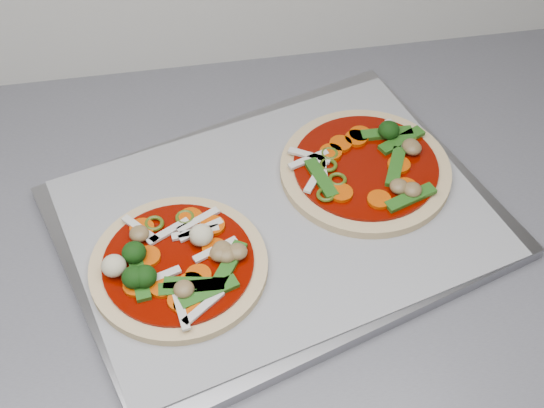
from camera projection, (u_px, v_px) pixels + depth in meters
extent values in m
cube|color=slate|center=(277.00, 249.00, 0.81)|extent=(3.60, 0.60, 0.04)
cube|color=gray|center=(279.00, 222.00, 0.80)|extent=(0.52, 0.44, 0.01)
cube|color=#929397|center=(279.00, 217.00, 0.79)|extent=(0.48, 0.40, 0.00)
cylinder|color=#DEBA83|center=(179.00, 266.00, 0.74)|extent=(0.24, 0.24, 0.01)
cylinder|color=#750E00|center=(178.00, 262.00, 0.74)|extent=(0.20, 0.20, 0.00)
cube|color=silver|center=(168.00, 232.00, 0.76)|extent=(0.05, 0.03, 0.00)
cylinder|color=#DD4F00|center=(162.00, 287.00, 0.71)|extent=(0.03, 0.03, 0.00)
cylinder|color=#DD4F00|center=(215.00, 249.00, 0.74)|extent=(0.04, 0.04, 0.00)
ellipsoid|color=brown|center=(220.00, 253.00, 0.73)|extent=(0.03, 0.03, 0.01)
ellipsoid|color=#C1BA95|center=(114.00, 266.00, 0.72)|extent=(0.03, 0.03, 0.02)
cube|color=#246118|center=(139.00, 276.00, 0.72)|extent=(0.02, 0.06, 0.00)
cube|color=silver|center=(201.00, 230.00, 0.76)|extent=(0.05, 0.02, 0.00)
cube|color=silver|center=(180.00, 308.00, 0.70)|extent=(0.02, 0.05, 0.00)
ellipsoid|color=brown|center=(237.00, 252.00, 0.73)|extent=(0.02, 0.02, 0.01)
ellipsoid|color=brown|center=(139.00, 234.00, 0.75)|extent=(0.03, 0.03, 0.01)
ellipsoid|color=brown|center=(184.00, 289.00, 0.71)|extent=(0.02, 0.02, 0.01)
cube|color=silver|center=(140.00, 229.00, 0.76)|extent=(0.04, 0.04, 0.00)
cube|color=silver|center=(203.00, 307.00, 0.70)|extent=(0.04, 0.04, 0.00)
ellipsoid|color=brown|center=(199.00, 238.00, 0.75)|extent=(0.02, 0.02, 0.01)
torus|color=#3B4F11|center=(185.00, 218.00, 0.77)|extent=(0.03, 0.03, 0.00)
cylinder|color=#DD4F00|center=(191.00, 284.00, 0.71)|extent=(0.03, 0.03, 0.00)
ellipsoid|color=#163E0E|center=(145.00, 276.00, 0.71)|extent=(0.02, 0.02, 0.02)
cylinder|color=#DD4F00|center=(198.00, 275.00, 0.72)|extent=(0.03, 0.03, 0.00)
ellipsoid|color=brown|center=(222.00, 249.00, 0.74)|extent=(0.03, 0.03, 0.01)
cylinder|color=#DD4F00|center=(142.00, 228.00, 0.76)|extent=(0.04, 0.04, 0.00)
cylinder|color=#DD4F00|center=(213.00, 226.00, 0.76)|extent=(0.03, 0.03, 0.00)
ellipsoid|color=brown|center=(226.00, 255.00, 0.73)|extent=(0.03, 0.03, 0.01)
cylinder|color=#DD4F00|center=(148.00, 257.00, 0.74)|extent=(0.03, 0.03, 0.00)
ellipsoid|color=#163E0E|center=(134.00, 252.00, 0.73)|extent=(0.03, 0.03, 0.02)
cube|color=silver|center=(198.00, 220.00, 0.77)|extent=(0.05, 0.03, 0.00)
cylinder|color=#DD4F00|center=(181.00, 300.00, 0.70)|extent=(0.03, 0.03, 0.00)
cube|color=silver|center=(215.00, 250.00, 0.74)|extent=(0.05, 0.03, 0.00)
cube|color=#246118|center=(209.00, 292.00, 0.71)|extent=(0.06, 0.03, 0.00)
cube|color=#246118|center=(229.00, 265.00, 0.73)|extent=(0.04, 0.06, 0.00)
cube|color=#246118|center=(194.00, 284.00, 0.71)|extent=(0.06, 0.02, 0.00)
ellipsoid|color=#163E0E|center=(134.00, 277.00, 0.71)|extent=(0.03, 0.03, 0.02)
cube|color=silver|center=(157.00, 278.00, 0.72)|extent=(0.05, 0.02, 0.00)
ellipsoid|color=#C1BA95|center=(201.00, 235.00, 0.74)|extent=(0.03, 0.03, 0.02)
cylinder|color=#DD4F00|center=(136.00, 286.00, 0.71)|extent=(0.03, 0.03, 0.00)
cylinder|color=#DD4F00|center=(187.00, 305.00, 0.70)|extent=(0.03, 0.03, 0.00)
cube|color=#246118|center=(189.00, 288.00, 0.71)|extent=(0.06, 0.02, 0.00)
cylinder|color=#DD4F00|center=(190.00, 218.00, 0.77)|extent=(0.03, 0.03, 0.00)
cube|color=silver|center=(195.00, 233.00, 0.76)|extent=(0.05, 0.01, 0.00)
torus|color=#3B4F11|center=(154.00, 224.00, 0.76)|extent=(0.03, 0.03, 0.00)
cylinder|color=#DEBA83|center=(365.00, 170.00, 0.83)|extent=(0.26, 0.26, 0.01)
cylinder|color=#750E00|center=(366.00, 166.00, 0.82)|extent=(0.22, 0.22, 0.00)
ellipsoid|color=brown|center=(412.00, 190.00, 0.79)|extent=(0.02, 0.02, 0.01)
cylinder|color=#DD4F00|center=(331.00, 152.00, 0.83)|extent=(0.03, 0.03, 0.00)
ellipsoid|color=#163E0E|center=(389.00, 130.00, 0.84)|extent=(0.03, 0.03, 0.02)
ellipsoid|color=brown|center=(413.00, 148.00, 0.83)|extent=(0.03, 0.03, 0.01)
cube|color=silver|center=(323.00, 172.00, 0.81)|extent=(0.01, 0.05, 0.00)
cylinder|color=#DD4F00|center=(341.00, 193.00, 0.79)|extent=(0.03, 0.03, 0.00)
torus|color=#3B4F11|center=(337.00, 180.00, 0.80)|extent=(0.02, 0.02, 0.00)
cylinder|color=#DD4F00|center=(379.00, 200.00, 0.78)|extent=(0.03, 0.03, 0.00)
torus|color=#3B4F11|center=(329.00, 154.00, 0.83)|extent=(0.03, 0.03, 0.00)
ellipsoid|color=brown|center=(411.00, 146.00, 0.83)|extent=(0.03, 0.03, 0.01)
cylinder|color=#DD4F00|center=(341.00, 144.00, 0.84)|extent=(0.03, 0.03, 0.00)
cube|color=silver|center=(309.00, 156.00, 0.83)|extent=(0.05, 0.03, 0.00)
cylinder|color=#DD4F00|center=(356.00, 138.00, 0.84)|extent=(0.03, 0.03, 0.00)
cube|color=#246118|center=(396.00, 167.00, 0.81)|extent=(0.04, 0.06, 0.00)
torus|color=#3B4F11|center=(326.00, 195.00, 0.79)|extent=(0.02, 0.02, 0.00)
cylinder|color=#DD4F00|center=(360.00, 134.00, 0.85)|extent=(0.03, 0.03, 0.00)
cube|color=#246118|center=(387.00, 133.00, 0.85)|extent=(0.06, 0.02, 0.00)
cylinder|color=#DD4F00|center=(406.00, 187.00, 0.80)|extent=(0.03, 0.03, 0.00)
cube|color=#246118|center=(321.00, 178.00, 0.80)|extent=(0.03, 0.06, 0.00)
cylinder|color=#DD4F00|center=(399.00, 165.00, 0.82)|extent=(0.03, 0.03, 0.00)
torus|color=#3B4F11|center=(328.00, 165.00, 0.82)|extent=(0.03, 0.03, 0.00)
cube|color=#246118|center=(411.00, 198.00, 0.79)|extent=(0.06, 0.03, 0.00)
ellipsoid|color=brown|center=(399.00, 186.00, 0.79)|extent=(0.03, 0.03, 0.01)
cube|color=silver|center=(316.00, 177.00, 0.80)|extent=(0.03, 0.04, 0.00)
cube|color=#246118|center=(402.00, 140.00, 0.84)|extent=(0.06, 0.04, 0.00)
torus|color=#3B4F11|center=(408.00, 136.00, 0.85)|extent=(0.03, 0.03, 0.00)
cube|color=silver|center=(309.00, 159.00, 0.82)|extent=(0.05, 0.02, 0.00)
cube|color=silver|center=(397.00, 134.00, 0.85)|extent=(0.02, 0.05, 0.00)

